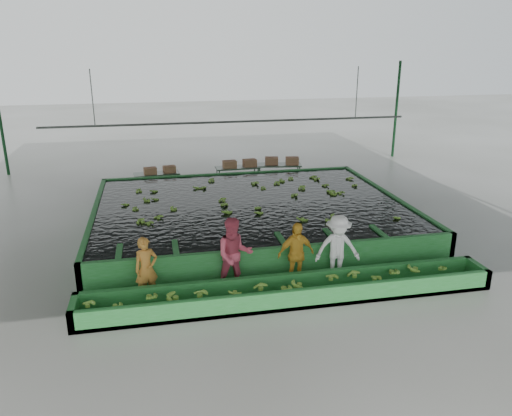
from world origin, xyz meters
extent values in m
plane|color=gray|center=(0.00, 0.00, 0.00)|extent=(80.00, 80.00, 0.00)
cube|color=gray|center=(0.00, 0.00, 5.00)|extent=(20.00, 22.00, 0.04)
cube|color=black|center=(0.00, 1.50, 0.85)|extent=(9.70, 7.70, 0.00)
cylinder|color=#59605B|center=(0.00, 5.00, 3.00)|extent=(0.08, 0.08, 14.00)
cylinder|color=#59605B|center=(-5.00, 5.00, 4.00)|extent=(0.04, 0.04, 2.00)
cylinder|color=#59605B|center=(5.00, 5.00, 4.00)|extent=(0.04, 0.04, 2.00)
imported|color=#C27F30|center=(-3.34, -2.80, 0.78)|extent=(0.66, 0.54, 1.56)
imported|color=#CC4860|center=(-1.22, -2.80, 0.95)|extent=(0.92, 0.72, 1.89)
imported|color=gold|center=(0.33, -2.80, 0.83)|extent=(1.03, 0.55, 1.66)
imported|color=white|center=(1.43, -2.80, 0.89)|extent=(1.23, 0.81, 1.77)
camera|label=1|loc=(-2.99, -13.82, 5.84)|focal=35.00mm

